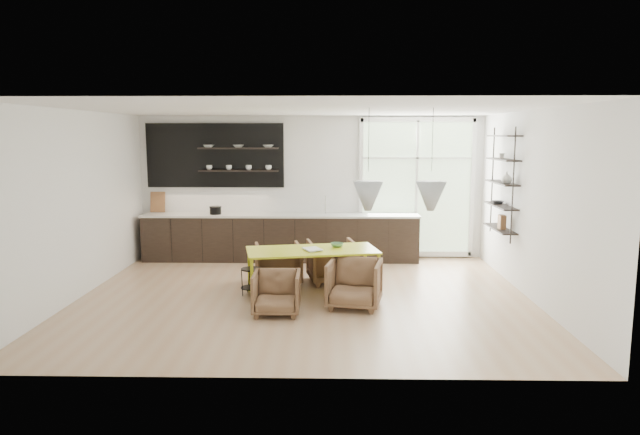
{
  "coord_description": "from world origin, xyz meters",
  "views": [
    {
      "loc": [
        0.43,
        -8.65,
        2.53
      ],
      "look_at": [
        0.24,
        0.6,
        1.17
      ],
      "focal_mm": 32.0,
      "sensor_mm": 36.0,
      "label": 1
    }
  ],
  "objects_px": {
    "dining_table": "(312,253)",
    "armchair_back_left": "(278,264)",
    "armchair_front_left": "(276,293)",
    "armchair_back_right": "(332,261)",
    "wire_stool": "(251,278)",
    "armchair_front_right": "(354,284)"
  },
  "relations": [
    {
      "from": "dining_table",
      "to": "armchair_back_right",
      "type": "distance_m",
      "value": 0.92
    },
    {
      "from": "armchair_back_right",
      "to": "armchair_back_left",
      "type": "bearing_deg",
      "value": -3.8
    },
    {
      "from": "armchair_front_right",
      "to": "armchair_front_left",
      "type": "bearing_deg",
      "value": -152.33
    },
    {
      "from": "dining_table",
      "to": "armchair_back_left",
      "type": "xyz_separation_m",
      "value": [
        -0.6,
        0.69,
        -0.34
      ]
    },
    {
      "from": "dining_table",
      "to": "wire_stool",
      "type": "bearing_deg",
      "value": 169.29
    },
    {
      "from": "armchair_back_left",
      "to": "wire_stool",
      "type": "distance_m",
      "value": 0.79
    },
    {
      "from": "armchair_front_left",
      "to": "armchair_back_right",
      "type": "bearing_deg",
      "value": 65.41
    },
    {
      "from": "armchair_back_right",
      "to": "armchair_front_right",
      "type": "xyz_separation_m",
      "value": [
        0.33,
        -1.43,
        -0.01
      ]
    },
    {
      "from": "armchair_front_left",
      "to": "armchair_front_right",
      "type": "bearing_deg",
      "value": 16.34
    },
    {
      "from": "armchair_front_left",
      "to": "wire_stool",
      "type": "relative_size",
      "value": 1.56
    },
    {
      "from": "armchair_front_right",
      "to": "wire_stool",
      "type": "height_order",
      "value": "armchair_front_right"
    },
    {
      "from": "dining_table",
      "to": "armchair_back_left",
      "type": "height_order",
      "value": "dining_table"
    },
    {
      "from": "dining_table",
      "to": "armchair_back_right",
      "type": "bearing_deg",
      "value": 57.73
    },
    {
      "from": "armchair_back_left",
      "to": "wire_stool",
      "type": "bearing_deg",
      "value": 51.35
    },
    {
      "from": "armchair_back_left",
      "to": "wire_stool",
      "type": "relative_size",
      "value": 1.78
    },
    {
      "from": "dining_table",
      "to": "armchair_front_left",
      "type": "relative_size",
      "value": 3.21
    },
    {
      "from": "armchair_back_left",
      "to": "armchair_back_right",
      "type": "distance_m",
      "value": 0.92
    },
    {
      "from": "armchair_front_left",
      "to": "wire_stool",
      "type": "bearing_deg",
      "value": 116.69
    },
    {
      "from": "dining_table",
      "to": "armchair_front_left",
      "type": "bearing_deg",
      "value": -127.32
    },
    {
      "from": "wire_stool",
      "to": "armchair_back_right",
      "type": "bearing_deg",
      "value": 32.53
    },
    {
      "from": "armchair_front_left",
      "to": "armchair_front_right",
      "type": "height_order",
      "value": "armchair_front_right"
    },
    {
      "from": "armchair_front_right",
      "to": "wire_stool",
      "type": "bearing_deg",
      "value": 169.84
    }
  ]
}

